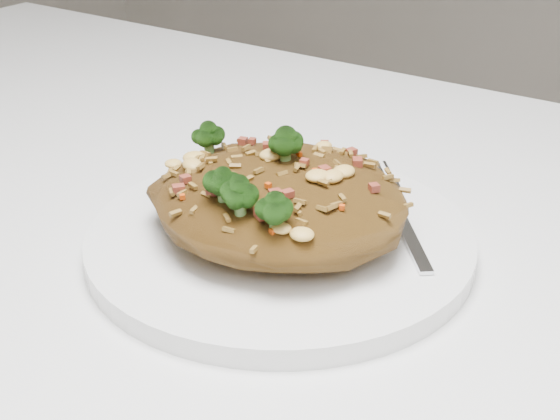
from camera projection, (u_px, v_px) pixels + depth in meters
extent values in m
cube|color=white|center=(139.00, 233.00, 0.58)|extent=(1.20, 0.80, 0.04)
cylinder|color=brown|center=(58.00, 258.00, 1.27)|extent=(0.06, 0.06, 0.71)
cylinder|color=white|center=(280.00, 239.00, 0.52)|extent=(0.25, 0.25, 0.01)
ellipsoid|color=brown|center=(280.00, 200.00, 0.50)|extent=(0.17, 0.16, 0.05)
ellipsoid|color=#113607|center=(239.00, 191.00, 0.45)|extent=(0.02, 0.02, 0.02)
ellipsoid|color=#113607|center=(286.00, 143.00, 0.50)|extent=(0.02, 0.02, 0.02)
ellipsoid|color=#113607|center=(240.00, 195.00, 0.44)|extent=(0.02, 0.02, 0.02)
ellipsoid|color=#113607|center=(275.00, 208.00, 0.43)|extent=(0.02, 0.02, 0.02)
ellipsoid|color=#113607|center=(223.00, 182.00, 0.46)|extent=(0.02, 0.02, 0.02)
ellipsoid|color=#113607|center=(209.00, 135.00, 0.53)|extent=(0.02, 0.02, 0.02)
cube|color=silver|center=(413.00, 245.00, 0.49)|extent=(0.07, 0.08, 0.00)
cube|color=silver|center=(381.00, 179.00, 0.58)|extent=(0.04, 0.04, 0.00)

